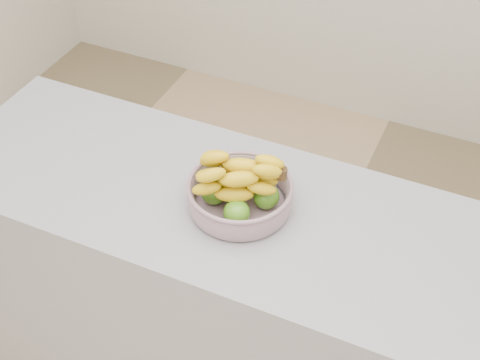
# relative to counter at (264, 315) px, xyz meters

# --- Properties ---
(counter) EXTENTS (2.00, 0.60, 0.90)m
(counter) POSITION_rel_counter_xyz_m (0.00, 0.00, 0.00)
(counter) COLOR #94959C
(counter) RESTS_ON ground
(fruit_bowl) EXTENTS (0.29, 0.29, 0.17)m
(fruit_bowl) POSITION_rel_counter_xyz_m (-0.08, -0.00, 0.51)
(fruit_bowl) COLOR #9DAABC
(fruit_bowl) RESTS_ON counter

